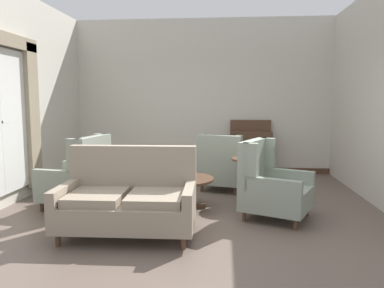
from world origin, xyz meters
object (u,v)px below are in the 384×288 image
object	(u,v)px
settee	(128,200)
armchair_near_window	(271,186)
armchair_foreground_right	(223,166)
side_table	(250,176)
porcelain_vase	(181,167)
armchair_beside_settee	(79,178)
sideboard	(251,150)
coffee_table	(181,183)

from	to	relation	value
settee	armchair_near_window	world-z (taller)	armchair_near_window
armchair_foreground_right	side_table	bearing A→B (deg)	134.40
side_table	porcelain_vase	bearing A→B (deg)	-160.36
armchair_beside_settee	settee	bearing A→B (deg)	53.95
armchair_near_window	sideboard	distance (m)	2.89
armchair_beside_settee	armchair_foreground_right	world-z (taller)	armchair_beside_settee
settee	armchair_foreground_right	distance (m)	2.53
coffee_table	side_table	distance (m)	1.09
porcelain_vase	side_table	bearing A→B (deg)	19.64
armchair_beside_settee	armchair_foreground_right	size ratio (longest dim) A/B	1.07
armchair_foreground_right	armchair_beside_settee	bearing A→B (deg)	47.04
porcelain_vase	armchair_beside_settee	distance (m)	1.53
side_table	sideboard	bearing A→B (deg)	85.72
armchair_near_window	armchair_beside_settee	bearing A→B (deg)	109.23
armchair_near_window	sideboard	size ratio (longest dim) A/B	0.94
porcelain_vase	armchair_foreground_right	distance (m)	1.34
coffee_table	side_table	xyz separation A→B (m)	(1.02, 0.36, 0.04)
settee	armchair_foreground_right	world-z (taller)	settee
porcelain_vase	coffee_table	bearing A→B (deg)	34.74
sideboard	settee	bearing A→B (deg)	-114.90
porcelain_vase	settee	distance (m)	1.22
armchair_beside_settee	side_table	bearing A→B (deg)	108.85
armchair_foreground_right	side_table	size ratio (longest dim) A/B	1.42
coffee_table	settee	size ratio (longest dim) A/B	0.60
armchair_foreground_right	side_table	world-z (taller)	armchair_foreground_right
porcelain_vase	sideboard	bearing A→B (deg)	65.13
sideboard	armchair_foreground_right	bearing A→B (deg)	-112.84
armchair_near_window	side_table	bearing A→B (deg)	43.83
armchair_foreground_right	porcelain_vase	bearing A→B (deg)	79.81
side_table	sideboard	world-z (taller)	sideboard
coffee_table	armchair_near_window	bearing A→B (deg)	-14.03
coffee_table	armchair_near_window	world-z (taller)	armchair_near_window
armchair_beside_settee	armchair_foreground_right	distance (m)	2.46
porcelain_vase	side_table	world-z (taller)	porcelain_vase
armchair_near_window	sideboard	xyz separation A→B (m)	(-0.07, 2.88, 0.09)
settee	coffee_table	bearing A→B (deg)	63.46
coffee_table	armchair_foreground_right	world-z (taller)	armchair_foreground_right
porcelain_vase	armchair_near_window	distance (m)	1.32
armchair_near_window	side_table	xyz separation A→B (m)	(-0.24, 0.68, -0.01)
porcelain_vase	armchair_near_window	bearing A→B (deg)	-13.81
settee	armchair_foreground_right	size ratio (longest dim) A/B	1.60
settee	sideboard	size ratio (longest dim) A/B	1.37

